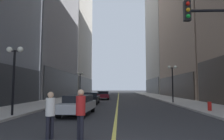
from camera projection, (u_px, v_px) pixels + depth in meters
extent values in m
plane|color=#2D2D30|center=(118.00, 97.00, 39.47)|extent=(200.00, 200.00, 0.00)
cube|color=#ADA8A0|center=(77.00, 97.00, 39.77)|extent=(4.50, 78.00, 0.15)
cube|color=#ADA8A0|center=(161.00, 97.00, 39.17)|extent=(4.50, 78.00, 0.15)
cube|color=#E5D64C|center=(118.00, 97.00, 39.47)|extent=(0.16, 70.00, 0.01)
cube|color=#2C2C2E|center=(64.00, 84.00, 39.57)|extent=(0.50, 22.80, 5.00)
cube|color=#3A3935|center=(86.00, 86.00, 64.96)|extent=(0.50, 24.70, 5.00)
cube|color=gray|center=(206.00, 11.00, 39.83)|extent=(13.93, 24.00, 33.93)
cube|color=#332A23|center=(173.00, 87.00, 38.76)|extent=(0.50, 22.80, 4.07)
cube|color=#A8A399|center=(175.00, 33.00, 65.41)|extent=(15.79, 26.00, 39.17)
cube|color=#3A3935|center=(152.00, 86.00, 64.18)|extent=(0.50, 24.70, 4.70)
cube|color=#B7B7BC|center=(78.00, 106.00, 13.67)|extent=(1.93, 4.87, 0.55)
cube|color=black|center=(79.00, 99.00, 13.95)|extent=(1.63, 2.75, 0.50)
cylinder|color=black|center=(83.00, 113.00, 11.92)|extent=(0.25, 0.65, 0.64)
cylinder|color=black|center=(59.00, 113.00, 12.04)|extent=(0.25, 0.65, 0.64)
cylinder|color=black|center=(93.00, 108.00, 15.25)|extent=(0.25, 0.65, 0.64)
cylinder|color=black|center=(74.00, 108.00, 15.37)|extent=(0.25, 0.65, 0.64)
cube|color=black|center=(91.00, 99.00, 22.81)|extent=(1.91, 4.40, 0.55)
cube|color=black|center=(91.00, 94.00, 23.07)|extent=(1.65, 2.48, 0.50)
cylinder|color=black|center=(96.00, 102.00, 21.26)|extent=(0.24, 0.65, 0.64)
cylinder|color=black|center=(82.00, 102.00, 21.28)|extent=(0.24, 0.65, 0.64)
cylinder|color=black|center=(99.00, 100.00, 24.30)|extent=(0.24, 0.65, 0.64)
cylinder|color=black|center=(86.00, 100.00, 24.31)|extent=(0.24, 0.65, 0.64)
cube|color=maroon|center=(103.00, 96.00, 32.11)|extent=(2.02, 4.27, 0.55)
cube|color=black|center=(103.00, 93.00, 32.36)|extent=(1.75, 2.41, 0.50)
cylinder|color=black|center=(108.00, 98.00, 30.60)|extent=(0.24, 0.65, 0.64)
cylinder|color=black|center=(97.00, 98.00, 30.62)|extent=(0.24, 0.65, 0.64)
cylinder|color=black|center=(109.00, 97.00, 33.55)|extent=(0.24, 0.65, 0.64)
cylinder|color=black|center=(99.00, 97.00, 33.57)|extent=(0.24, 0.65, 0.64)
cylinder|color=black|center=(82.00, 128.00, 7.07)|extent=(0.14, 0.14, 0.86)
cylinder|color=black|center=(79.00, 127.00, 7.18)|extent=(0.14, 0.14, 0.86)
cylinder|color=#B21E1E|center=(81.00, 105.00, 7.19)|extent=(0.48, 0.48, 0.68)
sphere|color=tan|center=(81.00, 93.00, 7.23)|extent=(0.23, 0.23, 0.23)
cylinder|color=black|center=(48.00, 128.00, 7.17)|extent=(0.14, 0.14, 0.82)
cylinder|color=black|center=(52.00, 127.00, 7.29)|extent=(0.14, 0.14, 0.82)
cylinder|color=silver|center=(50.00, 107.00, 7.29)|extent=(0.48, 0.48, 0.65)
sphere|color=tan|center=(51.00, 95.00, 7.33)|extent=(0.22, 0.22, 0.22)
cylinder|color=black|center=(224.00, 11.00, 8.79)|extent=(3.20, 0.12, 0.12)
cube|color=black|center=(187.00, 11.00, 8.85)|extent=(0.28, 0.24, 0.90)
sphere|color=red|center=(188.00, 4.00, 8.74)|extent=(0.17, 0.17, 0.17)
sphere|color=orange|center=(188.00, 10.00, 8.71)|extent=(0.17, 0.17, 0.17)
sphere|color=green|center=(188.00, 16.00, 8.69)|extent=(0.17, 0.17, 0.17)
cylinder|color=black|center=(13.00, 83.00, 12.55)|extent=(0.14, 0.14, 4.20)
cylinder|color=black|center=(15.00, 51.00, 12.73)|extent=(0.80, 0.06, 0.06)
sphere|color=white|center=(9.00, 50.00, 12.75)|extent=(0.36, 0.36, 0.36)
sphere|color=white|center=(20.00, 49.00, 12.72)|extent=(0.36, 0.36, 0.36)
cylinder|color=black|center=(80.00, 86.00, 33.86)|extent=(0.14, 0.14, 4.20)
cylinder|color=black|center=(80.00, 74.00, 34.04)|extent=(0.80, 0.06, 0.06)
sphere|color=white|center=(78.00, 73.00, 34.06)|extent=(0.36, 0.36, 0.36)
sphere|color=white|center=(82.00, 73.00, 34.04)|extent=(0.36, 0.36, 0.36)
cylinder|color=black|center=(173.00, 85.00, 23.37)|extent=(0.14, 0.14, 4.20)
cylinder|color=black|center=(172.00, 68.00, 23.55)|extent=(0.80, 0.06, 0.06)
sphere|color=white|center=(169.00, 67.00, 23.57)|extent=(0.36, 0.36, 0.36)
sphere|color=white|center=(175.00, 67.00, 23.54)|extent=(0.36, 0.36, 0.36)
cylinder|color=red|center=(210.00, 107.00, 14.90)|extent=(0.28, 0.28, 0.80)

